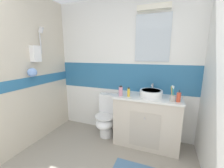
# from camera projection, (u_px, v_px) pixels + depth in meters

# --- Properties ---
(wall_back_tiled) EXTENTS (3.20, 0.20, 2.50)m
(wall_back_tiled) POSITION_uv_depth(u_px,v_px,m) (124.00, 68.00, 2.67)
(wall_back_tiled) COLOR white
(wall_back_tiled) RESTS_ON ground_plane
(wall_left_shower_alcove) EXTENTS (0.26, 3.48, 2.50)m
(wall_left_shower_alcove) POSITION_uv_depth(u_px,v_px,m) (7.00, 74.00, 2.02)
(wall_left_shower_alcove) COLOR beige
(wall_left_shower_alcove) RESTS_ON ground_plane
(vanity_cabinet) EXTENTS (1.06, 0.51, 0.85)m
(vanity_cabinet) POSITION_uv_depth(u_px,v_px,m) (147.00, 120.00, 2.41)
(vanity_cabinet) COLOR beige
(vanity_cabinet) RESTS_ON ground_plane
(sink_basin) EXTENTS (0.36, 0.41, 0.19)m
(sink_basin) POSITION_uv_depth(u_px,v_px,m) (151.00, 93.00, 2.29)
(sink_basin) COLOR white
(sink_basin) RESTS_ON vanity_cabinet
(toilet) EXTENTS (0.37, 0.50, 0.79)m
(toilet) POSITION_uv_depth(u_px,v_px,m) (107.00, 117.00, 2.67)
(toilet) COLOR white
(toilet) RESTS_ON ground_plane
(toothbrush_cup) EXTENTS (0.08, 0.08, 0.23)m
(toothbrush_cup) POSITION_uv_depth(u_px,v_px,m) (173.00, 97.00, 2.07)
(toothbrush_cup) COLOR #B2ADA3
(toothbrush_cup) RESTS_ON vanity_cabinet
(soap_dispenser) EXTENTS (0.06, 0.06, 0.18)m
(soap_dispenser) POSITION_uv_depth(u_px,v_px,m) (179.00, 97.00, 2.03)
(soap_dispenser) COLOR #D84C33
(soap_dispenser) RESTS_ON vanity_cabinet
(mouthwash_bottle) EXTENTS (0.06, 0.06, 0.17)m
(mouthwash_bottle) POSITION_uv_depth(u_px,v_px,m) (121.00, 91.00, 2.33)
(mouthwash_bottle) COLOR pink
(mouthwash_bottle) RESTS_ON vanity_cabinet
(deodorant_spray_can) EXTENTS (0.04, 0.04, 0.15)m
(deodorant_spray_can) POSITION_uv_depth(u_px,v_px,m) (129.00, 92.00, 2.29)
(deodorant_spray_can) COLOR yellow
(deodorant_spray_can) RESTS_ON vanity_cabinet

